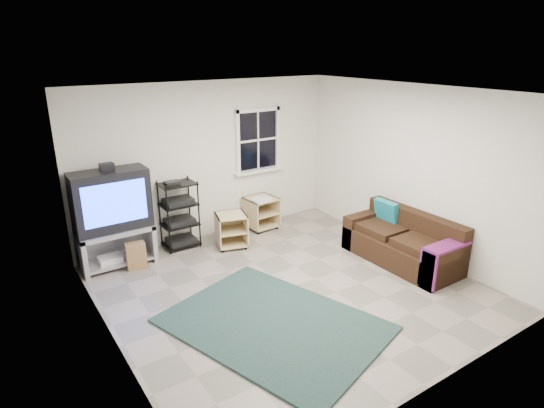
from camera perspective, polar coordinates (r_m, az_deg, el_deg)
room at (r=8.04m, az=-1.76°, el=7.51°), size 4.60×4.62×4.60m
tv_unit at (r=6.96m, az=-19.44°, el=-0.79°), size 1.06×0.53×1.56m
av_rack at (r=7.44m, az=-11.52°, el=-1.83°), size 0.56×0.41×1.12m
side_table_left at (r=7.44m, az=-5.19°, el=-3.08°), size 0.58×0.58×0.55m
side_table_right at (r=8.12m, az=-1.51°, el=-0.79°), size 0.53×0.56×0.59m
sofa at (r=7.16m, az=16.16°, el=-4.80°), size 0.79×1.79×0.82m
shag_rug at (r=5.54m, az=0.20°, el=-14.82°), size 2.42×2.86×0.03m
paper_bag at (r=7.01m, az=-16.70°, el=-6.23°), size 0.30×0.21×0.40m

